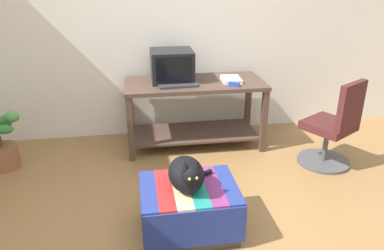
% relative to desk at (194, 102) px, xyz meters
% --- Properties ---
extents(ground_plane, '(14.00, 14.00, 0.00)m').
position_rel_desk_xyz_m(ground_plane, '(-0.22, -1.60, -0.50)').
color(ground_plane, olive).
extents(back_wall, '(8.00, 0.10, 2.60)m').
position_rel_desk_xyz_m(back_wall, '(-0.22, 0.45, 0.80)').
color(back_wall, silver).
rests_on(back_wall, ground_plane).
extents(desk, '(1.48, 0.68, 0.73)m').
position_rel_desk_xyz_m(desk, '(0.00, 0.00, 0.00)').
color(desk, '#4C382D').
rests_on(desk, ground_plane).
extents(tv_monitor, '(0.44, 0.41, 0.32)m').
position_rel_desk_xyz_m(tv_monitor, '(-0.23, 0.07, 0.39)').
color(tv_monitor, black).
rests_on(tv_monitor, desk).
extents(keyboard, '(0.41, 0.18, 0.02)m').
position_rel_desk_xyz_m(keyboard, '(-0.19, -0.15, 0.24)').
color(keyboard, '#333338').
rests_on(keyboard, desk).
extents(book, '(0.20, 0.27, 0.04)m').
position_rel_desk_xyz_m(book, '(0.38, -0.05, 0.25)').
color(book, white).
rests_on(book, desk).
extents(ottoman_with_blanket, '(0.71, 0.57, 0.38)m').
position_rel_desk_xyz_m(ottoman_with_blanket, '(-0.29, -1.49, -0.31)').
color(ottoman_with_blanket, '#4C4238').
rests_on(ottoman_with_blanket, ground_plane).
extents(cat, '(0.37, 0.40, 0.30)m').
position_rel_desk_xyz_m(cat, '(-0.31, -1.51, 0.01)').
color(cat, black).
rests_on(cat, ottoman_with_blanket).
extents(potted_plant, '(0.42, 0.35, 0.59)m').
position_rel_desk_xyz_m(potted_plant, '(-1.95, -0.23, -0.25)').
color(potted_plant, brown).
rests_on(potted_plant, ground_plane).
extents(office_chair, '(0.58, 0.58, 0.89)m').
position_rel_desk_xyz_m(office_chair, '(1.26, -0.70, -0.11)').
color(office_chair, '#4C4C51').
rests_on(office_chair, ground_plane).
extents(stapler, '(0.11, 0.09, 0.04)m').
position_rel_desk_xyz_m(stapler, '(0.37, -0.22, 0.25)').
color(stapler, '#2342B7').
rests_on(stapler, desk).
extents(pen, '(0.05, 0.13, 0.01)m').
position_rel_desk_xyz_m(pen, '(0.35, 0.05, 0.23)').
color(pen, black).
rests_on(pen, desk).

